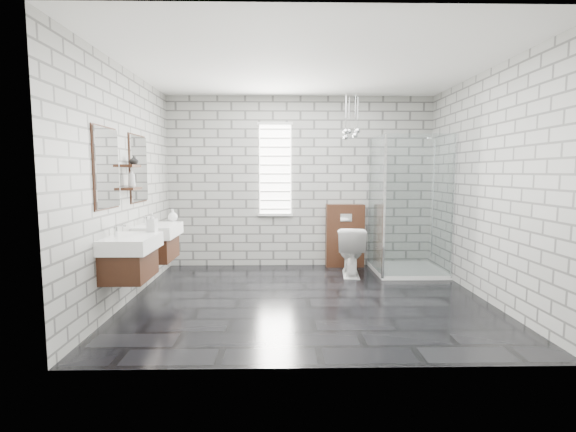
{
  "coord_description": "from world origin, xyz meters",
  "views": [
    {
      "loc": [
        -0.33,
        -4.87,
        1.51
      ],
      "look_at": [
        -0.22,
        0.35,
        0.96
      ],
      "focal_mm": 26.0,
      "sensor_mm": 36.0,
      "label": 1
    }
  ],
  "objects_px": {
    "shower_enclosure": "(403,240)",
    "toilet": "(351,251)",
    "vanity_left": "(127,245)",
    "vanity_right": "(155,232)",
    "cistern_panel": "(345,236)"
  },
  "relations": [
    {
      "from": "vanity_right",
      "to": "shower_enclosure",
      "type": "distance_m",
      "value": 3.51
    },
    {
      "from": "cistern_panel",
      "to": "vanity_right",
      "type": "bearing_deg",
      "value": -153.1
    },
    {
      "from": "shower_enclosure",
      "to": "toilet",
      "type": "relative_size",
      "value": 2.83
    },
    {
      "from": "vanity_left",
      "to": "vanity_right",
      "type": "xyz_separation_m",
      "value": [
        0.0,
        0.96,
        0.0
      ]
    },
    {
      "from": "toilet",
      "to": "vanity_right",
      "type": "bearing_deg",
      "value": 22.48
    },
    {
      "from": "cistern_panel",
      "to": "toilet",
      "type": "height_order",
      "value": "cistern_panel"
    },
    {
      "from": "vanity_right",
      "to": "shower_enclosure",
      "type": "xyz_separation_m",
      "value": [
        3.41,
        0.81,
        -0.25
      ]
    },
    {
      "from": "vanity_right",
      "to": "cistern_panel",
      "type": "bearing_deg",
      "value": 26.9
    },
    {
      "from": "shower_enclosure",
      "to": "vanity_right",
      "type": "bearing_deg",
      "value": -166.61
    },
    {
      "from": "vanity_left",
      "to": "shower_enclosure",
      "type": "distance_m",
      "value": 3.85
    },
    {
      "from": "vanity_right",
      "to": "cistern_panel",
      "type": "xyz_separation_m",
      "value": [
        2.62,
        1.33,
        -0.26
      ]
    },
    {
      "from": "vanity_left",
      "to": "toilet",
      "type": "height_order",
      "value": "vanity_left"
    },
    {
      "from": "cistern_panel",
      "to": "shower_enclosure",
      "type": "height_order",
      "value": "shower_enclosure"
    },
    {
      "from": "toilet",
      "to": "vanity_left",
      "type": "bearing_deg",
      "value": 39.65
    },
    {
      "from": "vanity_left",
      "to": "cistern_panel",
      "type": "xyz_separation_m",
      "value": [
        2.62,
        2.29,
        -0.26
      ]
    }
  ]
}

